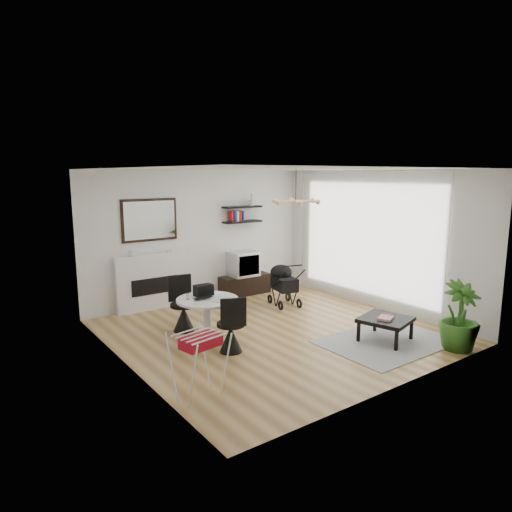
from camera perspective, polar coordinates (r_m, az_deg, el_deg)
floor at (r=7.81m, az=2.23°, el=-9.40°), size 5.00×5.00×0.00m
ceiling at (r=7.35m, az=2.38°, el=10.83°), size 5.00×5.00×0.00m
wall_back at (r=9.53m, az=-7.00°, el=2.49°), size 5.00×0.00×5.00m
wall_left at (r=6.27m, az=-16.02°, el=-1.89°), size 0.00×5.00×5.00m
wall_right at (r=9.20m, az=14.68°, el=1.95°), size 0.00×5.00×5.00m
sheer_curtain at (r=9.25m, az=13.33°, el=2.06°), size 0.04×3.60×2.60m
fireplace at (r=9.11m, az=-12.75°, el=-2.30°), size 1.50×0.17×2.16m
shelf_lower at (r=9.90m, az=-1.71°, el=4.31°), size 0.90×0.25×0.04m
shelf_upper at (r=9.87m, az=-1.72°, el=6.15°), size 0.90×0.25×0.04m
pendant_lamp at (r=8.04m, az=4.98°, el=6.83°), size 0.90×0.90×0.10m
tv_console at (r=10.07m, az=-1.41°, el=-3.59°), size 1.15×0.40×0.43m
crt_tv at (r=9.93m, az=-1.70°, el=-0.94°), size 0.61×0.53×0.53m
dining_table at (r=7.24m, az=-6.06°, el=-7.14°), size 0.97×0.97×0.71m
laptop at (r=7.11m, az=-6.39°, el=-5.36°), size 0.34×0.23×0.03m
black_bag at (r=7.33m, az=-6.58°, el=-4.26°), size 0.30×0.18×0.18m
newspaper at (r=7.12m, az=-4.55°, el=-5.37°), size 0.43×0.39×0.01m
drinking_glass at (r=7.16m, az=-8.49°, el=-5.03°), size 0.05×0.05×0.09m
chair_far at (r=7.85m, az=-9.07°, el=-7.15°), size 0.46×0.48×0.93m
chair_near at (r=6.87m, az=-3.14°, el=-9.75°), size 0.46×0.47×0.88m
drying_rack at (r=5.54m, az=-7.13°, el=-13.28°), size 0.61×0.59×0.80m
stroller at (r=9.25m, az=3.45°, el=-3.75°), size 0.61×0.80×0.91m
rug at (r=7.63m, az=15.97°, el=-10.23°), size 2.01×1.45×0.01m
coffee_table at (r=7.56m, az=15.90°, el=-7.74°), size 0.89×0.89×0.37m
magazines at (r=7.47m, az=15.90°, el=-7.47°), size 0.31×0.28×0.04m
potted_plant at (r=7.53m, az=24.09°, el=-6.86°), size 0.71×0.71×1.05m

